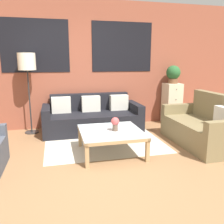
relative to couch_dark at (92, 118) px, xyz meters
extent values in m
plane|color=#8E6642|center=(-0.16, -1.95, -0.28)|extent=(16.00, 16.00, 0.00)
cube|color=brown|center=(-0.16, 0.49, 1.12)|extent=(8.40, 0.08, 2.80)
cube|color=black|center=(-1.11, 0.44, 1.52)|extent=(1.40, 0.01, 1.10)
cube|color=black|center=(0.79, 0.44, 1.52)|extent=(1.40, 0.01, 1.10)
cube|color=beige|center=(0.09, -0.75, -0.28)|extent=(2.14, 1.73, 0.00)
cube|color=black|center=(0.00, -0.13, -0.08)|extent=(1.74, 0.72, 0.40)
cube|color=black|center=(0.00, 0.31, 0.11)|extent=(1.74, 0.16, 0.78)
cube|color=black|center=(-0.95, -0.05, 0.01)|extent=(0.16, 0.88, 0.58)
cube|color=black|center=(0.95, -0.05, 0.01)|extent=(0.16, 0.88, 0.58)
cube|color=beige|center=(-0.64, 0.15, 0.29)|extent=(0.40, 0.16, 0.34)
cube|color=beige|center=(0.00, 0.15, 0.29)|extent=(0.40, 0.16, 0.34)
cube|color=beige|center=(0.64, 0.15, 0.29)|extent=(0.40, 0.16, 0.34)
cube|color=olive|center=(1.69, -1.31, -0.07)|extent=(0.64, 1.29, 0.42)
cube|color=olive|center=(2.09, -1.31, 0.18)|extent=(0.16, 1.29, 0.92)
cube|color=olive|center=(1.77, -0.60, 0.03)|extent=(0.80, 0.14, 0.62)
cube|color=silver|center=(0.09, -1.35, 0.10)|extent=(0.99, 0.99, 0.01)
cube|color=tan|center=(0.09, -1.82, 0.07)|extent=(0.99, 0.05, 0.05)
cube|color=tan|center=(0.09, -0.88, 0.07)|extent=(0.99, 0.05, 0.05)
cube|color=tan|center=(-0.38, -1.35, 0.07)|extent=(0.05, 0.99, 0.05)
cube|color=tan|center=(0.56, -1.35, 0.07)|extent=(0.05, 0.99, 0.05)
cube|color=tan|center=(-0.36, -1.81, -0.10)|extent=(0.05, 0.05, 0.38)
cube|color=tan|center=(0.55, -1.81, -0.10)|extent=(0.05, 0.05, 0.38)
cube|color=tan|center=(-0.36, -0.90, -0.10)|extent=(0.05, 0.06, 0.38)
cube|color=tan|center=(0.55, -0.90, -0.10)|extent=(0.05, 0.06, 0.38)
cylinder|color=#2D2D2D|center=(-1.27, 0.16, -0.27)|extent=(0.28, 0.28, 0.02)
cylinder|color=#2D2D2D|center=(-1.27, 0.16, 0.38)|extent=(0.03, 0.03, 1.29)
cylinder|color=beige|center=(-1.27, 0.16, 1.20)|extent=(0.35, 0.35, 0.34)
cube|color=beige|center=(1.99, 0.21, 0.20)|extent=(0.38, 0.39, 0.96)
sphere|color=#38332D|center=(1.99, 0.02, 0.56)|extent=(0.02, 0.02, 0.02)
sphere|color=#38332D|center=(1.99, 0.02, 0.32)|extent=(0.02, 0.02, 0.02)
sphere|color=#38332D|center=(1.99, 0.02, 0.08)|extent=(0.02, 0.02, 0.02)
sphere|color=#38332D|center=(1.99, 0.02, -0.16)|extent=(0.02, 0.02, 0.02)
cylinder|color=brown|center=(1.99, 0.21, 0.74)|extent=(0.23, 0.23, 0.12)
sphere|color=#285B2D|center=(1.99, 0.21, 0.94)|extent=(0.33, 0.33, 0.33)
cylinder|color=brown|center=(0.16, -1.38, 0.16)|extent=(0.09, 0.09, 0.11)
sphere|color=#CC4C4C|center=(0.16, -1.38, 0.26)|extent=(0.13, 0.13, 0.13)
camera|label=1|loc=(-0.77, -4.94, 1.22)|focal=38.00mm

